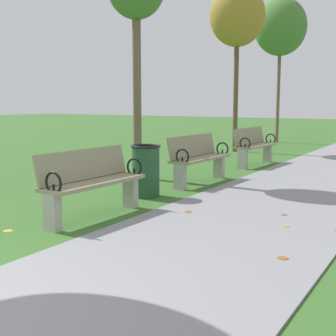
% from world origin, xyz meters
% --- Properties ---
extents(park_bench_2, '(0.54, 1.62, 0.90)m').
position_xyz_m(park_bench_2, '(-0.50, 2.95, 0.49)').
color(park_bench_2, gray).
rests_on(park_bench_2, ground).
extents(park_bench_3, '(0.53, 1.62, 0.90)m').
position_xyz_m(park_bench_3, '(-0.50, 5.97, 0.49)').
color(park_bench_3, gray).
rests_on(park_bench_3, ground).
extents(park_bench_4, '(0.55, 1.62, 0.90)m').
position_xyz_m(park_bench_4, '(-0.50, 8.84, 0.49)').
color(park_bench_4, gray).
rests_on(park_bench_4, ground).
extents(tree_3, '(1.64, 1.64, 4.94)m').
position_xyz_m(tree_3, '(-2.11, 11.44, 4.01)').
color(tree_3, brown).
rests_on(tree_3, ground).
extents(tree_4, '(1.89, 1.89, 5.26)m').
position_xyz_m(tree_4, '(-2.01, 15.19, 4.20)').
color(tree_4, brown).
rests_on(tree_4, ground).
extents(trash_bin, '(0.48, 0.48, 0.84)m').
position_xyz_m(trash_bin, '(-0.65, 4.42, 0.42)').
color(trash_bin, '#234C2D').
rests_on(trash_bin, ground).
extents(scattered_leaves, '(5.05, 11.40, 0.02)m').
position_xyz_m(scattered_leaves, '(-0.15, 5.81, 0.01)').
color(scattered_leaves, brown).
rests_on(scattered_leaves, ground).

